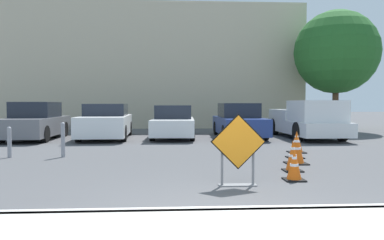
# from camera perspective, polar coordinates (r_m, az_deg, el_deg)

# --- Properties ---
(ground_plane) EXTENTS (96.00, 96.00, 0.00)m
(ground_plane) POSITION_cam_1_polar(r_m,az_deg,el_deg) (14.86, -0.74, -3.22)
(ground_plane) COLOR #4C4C4F
(curb_lip) EXTENTS (29.47, 0.20, 0.14)m
(curb_lip) POSITION_cam_1_polar(r_m,az_deg,el_deg) (5.03, 4.76, -14.00)
(curb_lip) COLOR beige
(curb_lip) RESTS_ON ground_plane
(road_closed_sign) EXTENTS (1.01, 0.20, 1.32)m
(road_closed_sign) POSITION_cam_1_polar(r_m,az_deg,el_deg) (6.81, 7.04, -4.27)
(road_closed_sign) COLOR black
(road_closed_sign) RESTS_ON ground_plane
(traffic_cone_nearest) EXTENTS (0.39, 0.39, 0.60)m
(traffic_cone_nearest) POSITION_cam_1_polar(r_m,az_deg,el_deg) (7.58, 15.31, -6.71)
(traffic_cone_nearest) COLOR black
(traffic_cone_nearest) RESTS_ON ground_plane
(traffic_cone_second) EXTENTS (0.40, 0.40, 0.69)m
(traffic_cone_second) POSITION_cam_1_polar(r_m,az_deg,el_deg) (8.59, 15.10, -5.34)
(traffic_cone_second) COLOR black
(traffic_cone_second) RESTS_ON ground_plane
(traffic_cone_third) EXTENTS (0.51, 0.51, 0.77)m
(traffic_cone_third) POSITION_cam_1_polar(r_m,az_deg,el_deg) (9.62, 15.62, -4.25)
(traffic_cone_third) COLOR black
(traffic_cone_third) RESTS_ON ground_plane
(traffic_cone_fourth) EXTENTS (0.43, 0.43, 0.58)m
(traffic_cone_fourth) POSITION_cam_1_polar(r_m,az_deg,el_deg) (10.66, 15.43, -4.10)
(traffic_cone_fourth) COLOR black
(traffic_cone_fourth) RESTS_ON ground_plane
(traffic_cone_fifth) EXTENTS (0.49, 0.49, 0.67)m
(traffic_cone_fifth) POSITION_cam_1_polar(r_m,az_deg,el_deg) (11.80, 15.66, -3.26)
(traffic_cone_fifth) COLOR black
(traffic_cone_fifth) RESTS_ON ground_plane
(parked_car_nearest) EXTENTS (1.86, 4.39, 1.55)m
(parked_car_nearest) POSITION_cam_1_polar(r_m,az_deg,el_deg) (16.87, -22.73, -0.32)
(parked_car_nearest) COLOR slate
(parked_car_nearest) RESTS_ON ground_plane
(parked_car_second) EXTENTS (2.05, 4.72, 1.47)m
(parked_car_second) POSITION_cam_1_polar(r_m,az_deg,el_deg) (16.38, -12.94, -0.32)
(parked_car_second) COLOR white
(parked_car_second) RESTS_ON ground_plane
(parked_car_third) EXTENTS (1.94, 4.64, 1.41)m
(parked_car_third) POSITION_cam_1_polar(r_m,az_deg,el_deg) (16.31, -2.84, -0.39)
(parked_car_third) COLOR white
(parked_car_third) RESTS_ON ground_plane
(parked_car_fourth) EXTENTS (1.86, 4.42, 1.50)m
(parked_car_fourth) POSITION_cam_1_polar(r_m,az_deg,el_deg) (16.57, 7.13, -0.27)
(parked_car_fourth) COLOR navy
(parked_car_fourth) RESTS_ON ground_plane
(pickup_truck) EXTENTS (2.06, 5.35, 1.61)m
(pickup_truck) POSITION_cam_1_polar(r_m,az_deg,el_deg) (16.69, 17.31, -0.20)
(pickup_truck) COLOR silver
(pickup_truck) RESTS_ON ground_plane
(bollard_nearest) EXTENTS (0.12, 0.12, 0.98)m
(bollard_nearest) POSITION_cam_1_polar(r_m,az_deg,el_deg) (11.01, -19.06, -2.72)
(bollard_nearest) COLOR gray
(bollard_nearest) RESTS_ON ground_plane
(bollard_second) EXTENTS (0.12, 0.12, 0.86)m
(bollard_second) POSITION_cam_1_polar(r_m,az_deg,el_deg) (11.49, -26.06, -2.92)
(bollard_second) COLOR gray
(bollard_second) RESTS_ON ground_plane
(building_facade_backdrop) EXTENTS (18.68, 5.00, 7.47)m
(building_facade_backdrop) POSITION_cam_1_polar(r_m,az_deg,el_deg) (24.66, -6.22, 7.76)
(building_facade_backdrop) COLOR beige
(building_facade_backdrop) RESTS_ON ground_plane
(street_tree_behind_lot) EXTENTS (4.48, 4.48, 6.51)m
(street_tree_behind_lot) POSITION_cam_1_polar(r_m,az_deg,el_deg) (21.97, 21.13, 9.62)
(street_tree_behind_lot) COLOR #513823
(street_tree_behind_lot) RESTS_ON ground_plane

